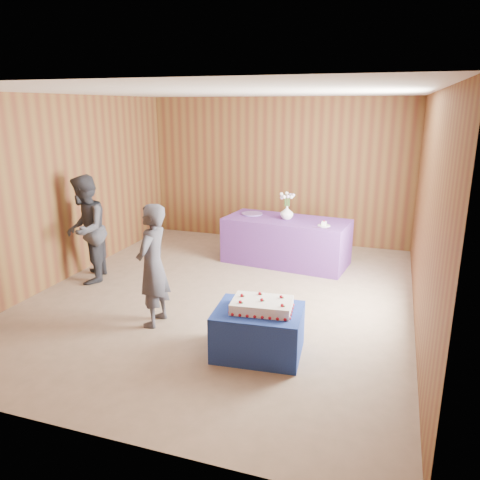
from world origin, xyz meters
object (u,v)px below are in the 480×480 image
at_px(guest_right, 86,230).
at_px(serving_table, 286,241).
at_px(vase, 287,213).
at_px(guest_left, 153,266).
at_px(sheet_cake, 262,305).
at_px(cake_table, 258,332).

bearing_deg(guest_right, serving_table, 100.22).
distance_m(vase, guest_right, 3.13).
bearing_deg(guest_left, sheet_cake, 76.67).
relative_size(serving_table, guest_right, 1.26).
distance_m(sheet_cake, guest_right, 3.29).
bearing_deg(cake_table, vase, 92.65).
relative_size(cake_table, sheet_cake, 1.32).
xyz_separation_m(guest_left, guest_right, (-1.62, 0.96, 0.06)).
bearing_deg(sheet_cake, vase, 92.40).
bearing_deg(sheet_cake, cake_table, 177.94).
xyz_separation_m(vase, guest_left, (-0.98, -2.71, -0.12)).
bearing_deg(serving_table, guest_left, -102.88).
height_order(guest_left, guest_right, guest_right).
height_order(cake_table, guest_left, guest_left).
bearing_deg(guest_left, vase, 158.43).
bearing_deg(cake_table, serving_table, 92.61).
height_order(vase, guest_left, guest_left).
bearing_deg(serving_table, vase, -108.57).
xyz_separation_m(serving_table, guest_right, (-2.60, -1.75, 0.42)).
distance_m(cake_table, sheet_cake, 0.31).
bearing_deg(cake_table, guest_right, 152.31).
xyz_separation_m(cake_table, vase, (-0.40, 3.01, 0.61)).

